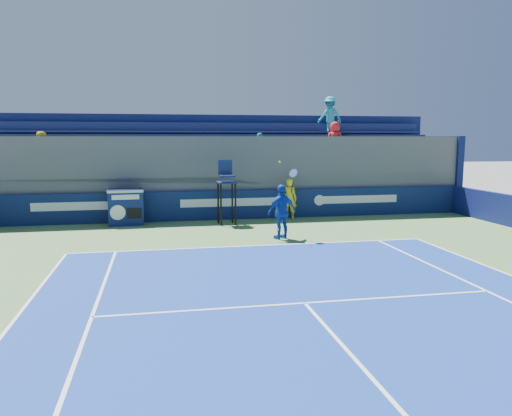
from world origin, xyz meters
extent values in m
imported|color=yellow|center=(2.39, 16.61, 0.85)|extent=(0.72, 0.60, 1.68)
cube|color=white|center=(0.00, 11.88, 0.02)|extent=(10.97, 0.07, 0.00)
cube|color=white|center=(0.00, 6.40, 0.02)|extent=(8.23, 0.07, 0.00)
cube|color=#0C1A48|center=(0.00, 17.10, 0.60)|extent=(20.40, 0.20, 1.20)
cube|color=white|center=(-6.00, 17.00, 0.72)|extent=(3.20, 0.01, 0.32)
cube|color=white|center=(0.00, 17.00, 0.72)|extent=(4.00, 0.01, 0.32)
cube|color=white|center=(5.50, 17.00, 0.72)|extent=(3.60, 0.01, 0.32)
cylinder|color=white|center=(3.80, 16.99, 0.72)|extent=(0.44, 0.01, 0.44)
cube|color=#101B53|center=(-4.08, 16.55, 0.70)|extent=(1.34, 0.78, 1.40)
cube|color=silver|center=(-4.08, 16.55, 1.33)|extent=(1.36, 0.81, 0.10)
cylinder|color=white|center=(-4.35, 16.17, 0.55)|extent=(0.56, 0.06, 0.56)
cube|color=black|center=(-3.76, 16.21, 0.50)|extent=(0.55, 0.06, 0.40)
cube|color=silver|center=(-4.05, 16.19, 1.12)|extent=(1.00, 0.08, 0.18)
cylinder|color=black|center=(-0.53, 15.63, 0.80)|extent=(0.07, 0.07, 1.60)
cylinder|color=black|center=(0.02, 15.67, 0.80)|extent=(0.07, 0.07, 1.60)
cylinder|color=black|center=(-0.57, 16.19, 0.80)|extent=(0.07, 0.07, 1.60)
cylinder|color=black|center=(-0.02, 16.23, 0.80)|extent=(0.07, 0.07, 1.60)
cube|color=#0F1A4D|center=(-0.28, 15.93, 1.63)|extent=(0.75, 0.75, 0.06)
cube|color=#131F4A|center=(-0.27, 15.83, 1.88)|extent=(0.58, 0.49, 0.08)
cube|color=#14234C|center=(-0.29, 16.19, 2.18)|extent=(0.55, 0.10, 0.60)
imported|color=#1440A4|center=(1.12, 12.81, 0.91)|extent=(1.14, 0.78, 1.80)
cylinder|color=black|center=(1.47, 12.85, 1.70)|extent=(0.07, 0.16, 0.39)
torus|color=#B8B8BD|center=(1.49, 12.79, 2.18)|extent=(0.31, 0.19, 0.29)
cylinder|color=silver|center=(1.49, 12.79, 2.18)|extent=(0.26, 0.14, 0.24)
sphere|color=yellow|center=(1.01, 12.67, 2.55)|extent=(0.07, 0.07, 0.07)
cube|color=#57575D|center=(0.00, 19.00, 1.69)|extent=(20.40, 3.60, 3.38)
cube|color=#57575D|center=(0.00, 17.65, 1.48)|extent=(20.40, 0.90, 0.55)
cube|color=#141F4C|center=(0.00, 17.55, 1.95)|extent=(20.00, 0.45, 0.08)
cube|color=#141F4C|center=(0.00, 17.80, 2.15)|extent=(20.00, 0.06, 0.45)
cube|color=#57575D|center=(0.00, 18.55, 2.02)|extent=(20.40, 0.90, 0.55)
cube|color=#141F4C|center=(0.00, 18.45, 2.50)|extent=(20.00, 0.45, 0.08)
cube|color=#141F4C|center=(0.00, 18.70, 2.70)|extent=(20.00, 0.06, 0.45)
cube|color=#57575D|center=(0.00, 19.45, 2.58)|extent=(20.40, 0.90, 0.55)
cube|color=#141F4C|center=(0.00, 19.35, 3.05)|extent=(20.00, 0.45, 0.08)
cube|color=#141F4C|center=(0.00, 19.60, 3.25)|extent=(20.00, 0.06, 0.45)
cube|color=#57575D|center=(0.00, 20.35, 3.13)|extent=(20.40, 0.90, 0.55)
cube|color=#141F4C|center=(0.00, 20.25, 3.60)|extent=(20.00, 0.45, 0.08)
cube|color=#141F4C|center=(0.00, 20.50, 3.80)|extent=(20.00, 0.06, 0.45)
cube|color=#0C1647|center=(0.00, 20.95, 2.20)|extent=(20.80, 0.30, 4.40)
cube|color=#0C1647|center=(10.35, 19.00, 1.70)|extent=(0.30, 3.90, 3.40)
imported|color=gold|center=(-7.24, 17.60, 2.67)|extent=(0.94, 0.78, 1.80)
imported|color=silver|center=(-1.94, 17.60, 2.57)|extent=(1.09, 0.71, 1.59)
imported|color=teal|center=(1.39, 17.60, 2.65)|extent=(1.04, 0.45, 1.76)
imported|color=red|center=(4.97, 18.50, 3.18)|extent=(0.89, 0.63, 1.73)
imported|color=black|center=(6.97, 17.60, 2.53)|extent=(0.58, 0.41, 1.52)
imported|color=teal|center=(5.35, 20.30, 4.35)|extent=(1.26, 0.80, 1.86)
imported|color=tan|center=(-3.40, 17.60, 2.55)|extent=(0.86, 0.74, 1.56)
camera|label=1|loc=(-2.83, -2.90, 3.32)|focal=35.00mm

